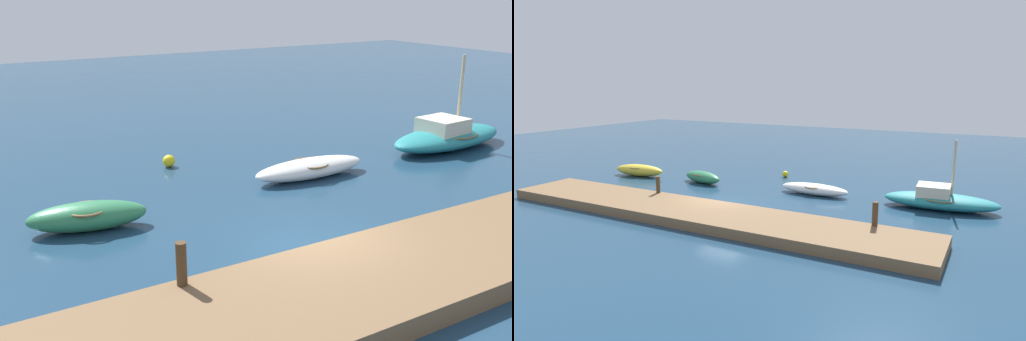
# 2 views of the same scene
# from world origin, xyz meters

# --- Properties ---
(ground_plane) EXTENTS (84.00, 84.00, 0.00)m
(ground_plane) POSITION_xyz_m (0.00, 0.00, 0.00)
(ground_plane) COLOR navy
(dock_platform) EXTENTS (23.00, 3.54, 0.48)m
(dock_platform) POSITION_xyz_m (0.00, -2.43, 0.24)
(dock_platform) COLOR brown
(dock_platform) RESTS_ON ground_plane
(rowboat_white) EXTENTS (4.24, 1.30, 0.65)m
(rowboat_white) POSITION_xyz_m (3.34, 4.59, 0.33)
(rowboat_white) COLOR white
(rowboat_white) RESTS_ON ground_plane
(dinghy_green) EXTENTS (3.29, 1.77, 0.77)m
(dinghy_green) POSITION_xyz_m (-4.36, 3.99, 0.39)
(dinghy_green) COLOR #2D7A4C
(dinghy_green) RESTS_ON ground_plane
(sailboat_teal) EXTENTS (5.89, 2.53, 3.67)m
(sailboat_teal) POSITION_xyz_m (10.30, 4.91, 0.49)
(sailboat_teal) COLOR teal
(sailboat_teal) RESTS_ON ground_plane
(mooring_post_west) EXTENTS (0.22, 0.22, 0.93)m
(mooring_post_west) POSITION_xyz_m (-3.77, -0.91, 0.95)
(mooring_post_west) COLOR #47331E
(mooring_post_west) RESTS_ON dock_platform
(marker_buoy) EXTENTS (0.44, 0.44, 0.44)m
(marker_buoy) POSITION_xyz_m (-0.32, 8.17, 0.22)
(marker_buoy) COLOR yellow
(marker_buoy) RESTS_ON ground_plane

